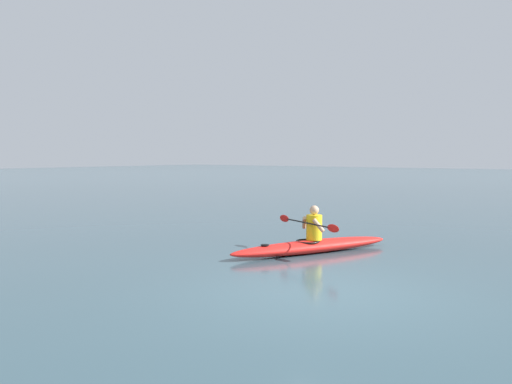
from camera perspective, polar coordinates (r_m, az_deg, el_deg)
name	(u,v)px	position (r m, az deg, el deg)	size (l,w,h in m)	color
ground_plane	(322,292)	(8.50, 7.43, -11.04)	(160.00, 160.00, 0.00)	#334C56
kayak	(313,246)	(11.75, 6.35, -6.03)	(2.25, 4.09, 0.29)	red
kayaker	(313,225)	(11.68, 6.43, -3.70)	(2.13, 0.98, 0.78)	yellow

